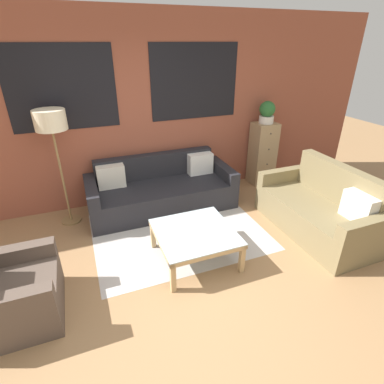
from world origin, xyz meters
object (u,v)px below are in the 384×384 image
Objects in this scene: floor_lamp at (51,126)px; drawer_cabinet at (262,154)px; armchair_corner at (8,295)px; potted_plant at (267,112)px; settee_vintage at (319,211)px; couch_dark at (161,191)px; coffee_table at (195,235)px.

floor_lamp is 1.46× the size of drawer_cabinet.
potted_plant is (3.87, 1.79, 1.01)m from armchair_corner.
floor_lamp reaches higher than settee_vintage.
couch_dark is 2.00× the size of drawer_cabinet.
floor_lamp is at bearing 71.44° from armchair_corner.
settee_vintage is at bearing -1.40° from coffee_table.
settee_vintage is at bearing -38.27° from couch_dark.
armchair_corner is (-1.91, -1.56, 0.00)m from couch_dark.
armchair_corner is at bearing -108.56° from floor_lamp.
coffee_table is (1.92, 0.18, 0.06)m from armchair_corner.
settee_vintage reaches higher than couch_dark.
drawer_cabinet is (3.87, 1.79, 0.28)m from armchair_corner.
armchair_corner is 1.93m from coffee_table.
coffee_table is at bearing 178.60° from settee_vintage.
coffee_table is (-1.80, 0.04, 0.03)m from settee_vintage.
floor_lamp is at bearing -177.12° from drawer_cabinet.
settee_vintage is 3.72m from armchair_corner.
coffee_table is at bearing -89.54° from couch_dark.
floor_lamp reaches higher than couch_dark.
floor_lamp is (-3.17, 1.49, 1.10)m from settee_vintage.
potted_plant is (1.96, 0.24, 1.01)m from couch_dark.
settee_vintage is 1.52× the size of drawer_cabinet.
couch_dark is 2.30m from settee_vintage.
settee_vintage is at bearing -25.22° from floor_lamp.
floor_lamp reaches higher than drawer_cabinet.
couch_dark is 2.49× the size of coffee_table.
potted_plant reaches higher than drawer_cabinet.
potted_plant is at bearing 84.71° from settee_vintage.
armchair_corner is at bearing -155.16° from potted_plant.
couch_dark is at bearing 90.46° from coffee_table.
couch_dark is 1.32× the size of settee_vintage.
armchair_corner is at bearing -140.82° from couch_dark.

